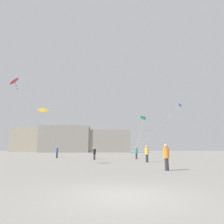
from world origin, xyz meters
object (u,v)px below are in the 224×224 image
kite_amber_delta (43,111)px  person_in_blue (57,152)px  kite_emerald_delta (143,118)px  building_left_hall (34,140)px  kite_crimson_diamond (16,83)px  kite_cobalt_delta (179,107)px  person_in_yellow (147,153)px  person_in_orange (166,156)px  person_in_teal (136,152)px  person_in_black (94,153)px  building_right_hall (107,141)px  building_centre_hall (66,139)px

kite_amber_delta → person_in_blue: bearing=71.1°
kite_emerald_delta → building_left_hall: bearing=126.4°
kite_crimson_diamond → kite_cobalt_delta: size_ratio=0.76×
kite_amber_delta → person_in_yellow: bearing=-25.5°
person_in_orange → person_in_blue: person_in_blue is taller
person_in_teal → person_in_blue: 12.81m
kite_emerald_delta → person_in_black: bearing=-125.5°
kite_amber_delta → building_left_hall: (-26.93, 70.38, -1.14)m
person_in_black → person_in_orange: person_in_orange is taller
person_in_blue → kite_amber_delta: 7.24m
person_in_orange → kite_crimson_diamond: (-12.44, 3.55, 6.42)m
person_in_black → building_left_hall: 79.93m
person_in_yellow → building_right_hall: 65.61m
person_in_yellow → person_in_orange: 8.45m
kite_crimson_diamond → person_in_blue: bearing=89.3°
person_in_orange → building_right_hall: size_ratio=0.09×
person_in_black → building_centre_hall: bearing=-83.5°
person_in_blue → kite_crimson_diamond: kite_crimson_diamond is taller
person_in_yellow → person_in_blue: 16.33m
person_in_blue → building_right_hall: building_right_hall is taller
building_centre_hall → kite_cobalt_delta: bearing=-53.0°
person_in_yellow → person_in_black: bearing=95.9°
kite_cobalt_delta → person_in_orange: bearing=-112.0°
person_in_teal → person_in_black: bearing=-10.5°
person_in_yellow → person_in_teal: person_in_yellow is taller
kite_crimson_diamond → kite_emerald_delta: (15.59, 22.63, 0.22)m
person_in_orange → person_in_yellow: bearing=14.1°
person_in_black → kite_emerald_delta: bearing=-134.5°
kite_crimson_diamond → kite_cobalt_delta: kite_cobalt_delta is taller
kite_crimson_diamond → kite_amber_delta: bearing=95.7°
building_left_hall → building_right_hall: 37.86m
person_in_yellow → building_right_hall: bearing=50.0°
building_left_hall → person_in_black: bearing=-64.3°
person_in_teal → person_in_blue: bearing=-44.2°
person_in_orange → building_left_hall: size_ratio=0.09×
person_in_orange → person_in_black: bearing=39.3°
person_in_black → person_in_orange: 14.79m
person_in_teal → kite_amber_delta: 14.97m
kite_cobalt_delta → building_centre_hall: (-33.99, 45.10, -5.03)m
kite_emerald_delta → kite_cobalt_delta: kite_cobalt_delta is taller
person_in_black → building_left_hall: size_ratio=0.08×
person_in_blue → kite_emerald_delta: kite_emerald_delta is taller
person_in_orange → kite_amber_delta: bearing=58.0°
kite_cobalt_delta → building_right_hall: (-15.99, 45.33, -5.85)m
kite_crimson_diamond → building_left_hall: building_left_hall is taller
kite_crimson_diamond → person_in_black: bearing=56.7°
kite_crimson_diamond → kite_emerald_delta: size_ratio=0.93×
person_in_blue → building_left_hall: 72.43m
person_in_black → kite_cobalt_delta: kite_cobalt_delta is taller
building_centre_hall → building_right_hall: 18.02m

